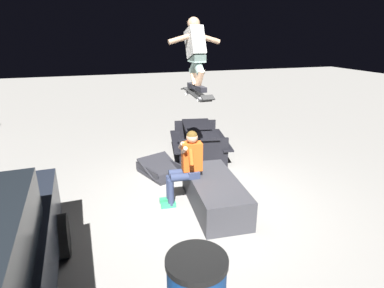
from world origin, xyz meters
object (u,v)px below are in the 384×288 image
Objects in this scene: skater_airborne at (196,51)px; kicker_ramp at (162,171)px; picnic_table_back at (199,137)px; person_sitting_on_ledge at (186,164)px; skateboard at (197,94)px; ledge_box_main at (215,194)px.

skater_airborne is 0.97× the size of kicker_ramp.
skater_airborne reaches higher than picnic_table_back.
picnic_table_back is at bearing -24.94° from person_sitting_on_ledge.
skateboard is at bearing 159.49° from picnic_table_back.
skater_airborne is at bearing -60.92° from person_sitting_on_ledge.
skateboard is 2.61m from picnic_table_back.
ledge_box_main is 2.45m from picnic_table_back.
ledge_box_main is 1.55× the size of kicker_ramp.
skater_airborne reaches higher than kicker_ramp.
picnic_table_back is at bearing -56.36° from kicker_ramp.
picnic_table_back is at bearing -12.70° from ledge_box_main.
kicker_ramp is 0.60× the size of picnic_table_back.
kicker_ramp is 1.39m from picnic_table_back.
skater_airborne is (0.06, 0.00, 0.69)m from skateboard.
ledge_box_main is 1.73× the size of skateboard.
skateboard is 0.69m from skater_airborne.
kicker_ramp is at bearing 5.64° from person_sitting_on_ledge.
skateboard is at bearing -176.58° from skater_airborne.
ledge_box_main is 1.59× the size of skater_airborne.
person_sitting_on_ledge is 1.21× the size of skater_airborne.
skateboard is at bearing 31.68° from ledge_box_main.
skateboard reaches higher than picnic_table_back.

